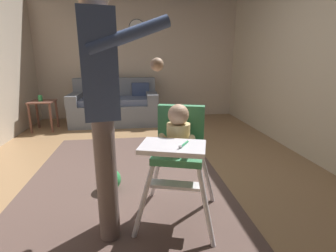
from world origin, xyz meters
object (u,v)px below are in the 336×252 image
side_table (43,109)px  wall_clock (137,28)px  couch (115,106)px  high_chair (179,143)px  toy_ball (110,180)px  sippy_cup (40,98)px  adult_standing (102,103)px

side_table → wall_clock: (1.69, 0.85, 1.46)m
couch → wall_clock: wall_clock is taller
high_chair → toy_ball: high_chair is taller
couch → high_chair: 3.27m
side_table → sippy_cup: sippy_cup is taller
couch → adult_standing: (0.19, -3.27, 0.62)m
toy_ball → side_table: side_table is taller
sippy_cup → adult_standing: bearing=-63.8°
couch → side_table: couch is taller
high_chair → side_table: size_ratio=1.79×
adult_standing → wall_clock: 3.86m
sippy_cup → wall_clock: 2.29m
couch → toy_ball: couch is taller
toy_ball → wall_clock: size_ratio=0.66×
toy_ball → high_chair: bearing=-41.6°
toy_ball → side_table: (-1.35, 2.29, 0.27)m
high_chair → toy_ball: bearing=-114.7°
high_chair → sippy_cup: 3.41m
couch → high_chair: bearing=12.5°
adult_standing → wall_clock: size_ratio=5.22×
high_chair → wall_clock: bearing=-159.4°
high_chair → side_table: (-1.92, 2.80, -0.25)m
sippy_cup → side_table: bearing=-0.0°
high_chair → side_table: high_chair is taller
wall_clock → high_chair: bearing=-86.3°
high_chair → sippy_cup: high_chair is taller
high_chair → toy_ball: (-0.58, 0.51, -0.53)m
high_chair → side_table: bearing=-128.6°
high_chair → adult_standing: adult_standing is taller
couch → toy_ball: 2.68m
adult_standing → sippy_cup: bearing=105.9°
high_chair → couch: bearing=-150.6°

